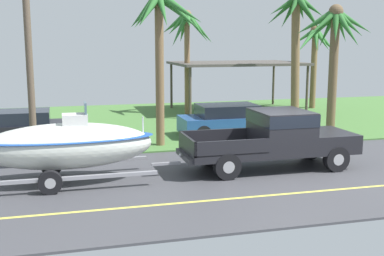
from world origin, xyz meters
TOP-DOWN VIEW (x-y plane):
  - ground at (0.00, 8.38)m, footprint 36.00×22.00m
  - pickup_truck_towing at (-0.05, 0.80)m, footprint 5.72×2.01m
  - boat_on_trailer at (-6.67, 0.80)m, footprint 6.06×2.18m
  - parked_sedan_near at (0.26, 6.38)m, footprint 4.47×1.89m
  - parked_sedan_far at (-8.35, 6.62)m, footprint 4.62×1.87m
  - carport_awning at (3.03, 13.32)m, footprint 7.18×4.97m
  - palm_tree_near_left at (-0.01, 12.90)m, footprint 3.00×3.20m
  - palm_tree_near_right at (7.98, 13.39)m, footprint 3.40×2.60m
  - palm_tree_mid at (4.87, 9.55)m, footprint 3.05×3.19m
  - palm_tree_far_left at (-3.01, 5.12)m, footprint 2.85×3.20m
  - palm_tree_far_right at (5.04, 6.39)m, footprint 3.54×3.02m
  - utility_pole at (-7.76, 4.62)m, footprint 0.24×1.80m

SIDE VIEW (x-z plane):
  - ground at x=0.00m, z-range -0.07..0.04m
  - parked_sedan_near at x=0.26m, z-range -0.02..1.36m
  - parked_sedan_far at x=-8.35m, z-range -0.02..1.36m
  - pickup_truck_towing at x=-0.05m, z-range 0.10..1.97m
  - boat_on_trailer at x=-6.67m, z-range -0.06..2.27m
  - carport_awning at x=3.03m, z-range 1.31..4.18m
  - palm_tree_near_right at x=7.98m, z-range 1.25..6.26m
  - palm_tree_far_right at x=5.04m, z-range 1.41..7.07m
  - utility_pole at x=-7.76m, z-range 0.15..8.50m
  - palm_tree_near_left at x=-0.01m, z-range 1.69..7.40m
  - palm_tree_far_left at x=-3.01m, z-range 1.77..7.78m
  - palm_tree_mid at x=4.87m, z-range 1.59..8.14m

